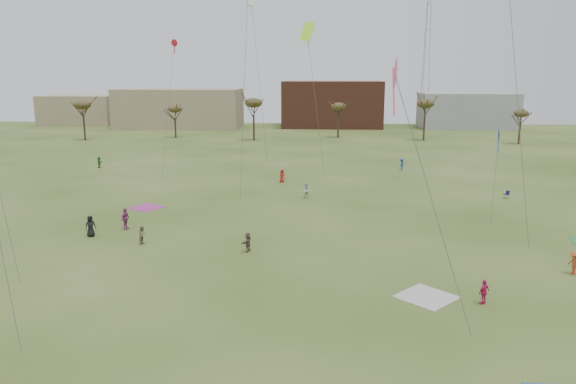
{
  "coord_description": "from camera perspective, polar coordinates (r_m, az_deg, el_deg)",
  "views": [
    {
      "loc": [
        2.36,
        -25.78,
        13.78
      ],
      "look_at": [
        0.0,
        12.0,
        5.5
      ],
      "focal_mm": 33.64,
      "sensor_mm": 36.0,
      "label": 1
    }
  ],
  "objects": [
    {
      "name": "flyer_far_c",
      "position": [
        80.78,
        11.91,
        2.88
      ],
      "size": [
        1.16,
        1.31,
        1.76
      ],
      "primitive_type": "imported",
      "rotation": [
        0.0,
        0.0,
        4.15
      ],
      "color": "#21409A",
      "rests_on": "ground"
    },
    {
      "name": "flyer_far_a",
      "position": [
        85.92,
        -19.33,
        2.99
      ],
      "size": [
        1.41,
        1.51,
        1.7
      ],
      "primitive_type": "imported",
      "rotation": [
        0.0,
        0.0,
        2.29
      ],
      "color": "#277529",
      "rests_on": "ground"
    },
    {
      "name": "flyer_mid_a",
      "position": [
        49.72,
        -20.16,
        -3.41
      ],
      "size": [
        1.09,
        1.03,
        1.87
      ],
      "primitive_type": "imported",
      "rotation": [
        0.0,
        0.0,
        0.66
      ],
      "color": "black",
      "rests_on": "ground"
    },
    {
      "name": "flyer_mid_b",
      "position": [
        43.07,
        27.95,
        -6.66
      ],
      "size": [
        0.78,
        1.16,
        1.66
      ],
      "primitive_type": "imported",
      "rotation": [
        0.0,
        0.0,
        4.88
      ],
      "color": "#B14421",
      "rests_on": "ground"
    },
    {
      "name": "kites_aloft",
      "position": [
        58.24,
        -0.41,
        18.92
      ],
      "size": [
        71.55,
        62.0,
        24.11
      ],
      "color": "red",
      "rests_on": "ground"
    },
    {
      "name": "radio_tower",
      "position": [
        153.39,
        14.38,
        14.0
      ],
      "size": [
        1.51,
        1.72,
        41.0
      ],
      "color": "#9EA3A8",
      "rests_on": "ground"
    },
    {
      "name": "spectator_fore_a",
      "position": [
        35.55,
        20.0,
        -9.89
      ],
      "size": [
        0.96,
        0.86,
        1.56
      ],
      "primitive_type": "imported",
      "rotation": [
        0.0,
        0.0,
        3.79
      ],
      "color": "#CB225E",
      "rests_on": "ground"
    },
    {
      "name": "building_tan",
      "position": [
        145.92,
        -11.4,
        8.65
      ],
      "size": [
        32.0,
        14.0,
        10.0
      ],
      "primitive_type": "cube",
      "color": "#937F60",
      "rests_on": "ground"
    },
    {
      "name": "tree_line",
      "position": [
        105.24,
        0.74,
        8.69
      ],
      "size": [
        117.44,
        49.32,
        8.91
      ],
      "color": "#3A2B1E",
      "rests_on": "ground"
    },
    {
      "name": "spectator_mid_e",
      "position": [
        60.96,
        1.99,
        0.16
      ],
      "size": [
        1.05,
        0.9,
        1.86
      ],
      "primitive_type": "imported",
      "rotation": [
        0.0,
        0.0,
        6.04
      ],
      "color": "silver",
      "rests_on": "ground"
    },
    {
      "name": "ground",
      "position": [
        29.33,
        -1.52,
        -15.69
      ],
      "size": [
        260.0,
        260.0,
        0.0
      ],
      "primitive_type": "plane",
      "color": "#304917",
      "rests_on": "ground"
    },
    {
      "name": "blanket_cream",
      "position": [
        35.82,
        14.43,
        -10.69
      ],
      "size": [
        4.41,
        4.41,
        0.03
      ],
      "primitive_type": "cube",
      "rotation": [
        0.0,
        0.0,
        2.38
      ],
      "color": "beige",
      "rests_on": "ground"
    },
    {
      "name": "building_tan_west",
      "position": [
        162.7,
        -21.11,
        8.08
      ],
      "size": [
        20.0,
        12.0,
        8.0
      ],
      "primitive_type": "cube",
      "color": "#937F60",
      "rests_on": "ground"
    },
    {
      "name": "flyer_far_b",
      "position": [
        70.18,
        -0.64,
        1.72
      ],
      "size": [
        0.99,
        0.89,
        1.69
      ],
      "primitive_type": "imported",
      "rotation": [
        0.0,
        0.0,
        0.56
      ],
      "color": "#AD221D",
      "rests_on": "ground"
    },
    {
      "name": "camp_chair_right",
      "position": [
        66.02,
        22.06,
        -0.39
      ],
      "size": [
        0.71,
        0.69,
        0.87
      ],
      "rotation": [
        0.0,
        0.0,
        5.19
      ],
      "color": "#151439",
      "rests_on": "ground"
    },
    {
      "name": "building_grey",
      "position": [
        148.92,
        18.4,
        8.15
      ],
      "size": [
        24.0,
        12.0,
        9.0
      ],
      "primitive_type": "cube",
      "color": "gray",
      "rests_on": "ground"
    },
    {
      "name": "spectator_fore_b",
      "position": [
        46.29,
        -15.11,
        -4.41
      ],
      "size": [
        0.75,
        0.88,
        1.56
      ],
      "primitive_type": "imported",
      "rotation": [
        0.0,
        0.0,
        1.33
      ],
      "color": "olive",
      "rests_on": "ground"
    },
    {
      "name": "blanket_plum",
      "position": [
        58.91,
        -14.72,
        -1.6
      ],
      "size": [
        4.12,
        4.12,
        0.03
      ],
      "primitive_type": "cube",
      "rotation": [
        0.0,
        0.0,
        0.98
      ],
      "color": "#A83388",
      "rests_on": "ground"
    },
    {
      "name": "spectator_mid_d",
      "position": [
        51.02,
        -16.82,
        -2.73
      ],
      "size": [
        0.71,
        1.23,
        1.97
      ],
      "primitive_type": "imported",
      "rotation": [
        0.0,
        0.0,
        1.36
      ],
      "color": "#99407E",
      "rests_on": "ground"
    },
    {
      "name": "spectator_fore_c",
      "position": [
        42.96,
        -4.29,
        -5.31
      ],
      "size": [
        0.9,
        1.52,
        1.56
      ],
      "primitive_type": "imported",
      "rotation": [
        0.0,
        0.0,
        4.39
      ],
      "color": "brown",
      "rests_on": "ground"
    },
    {
      "name": "building_brick",
      "position": [
        146.01,
        4.66,
        9.25
      ],
      "size": [
        26.0,
        16.0,
        12.0
      ],
      "primitive_type": "cube",
      "color": "brown",
      "rests_on": "ground"
    }
  ]
}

